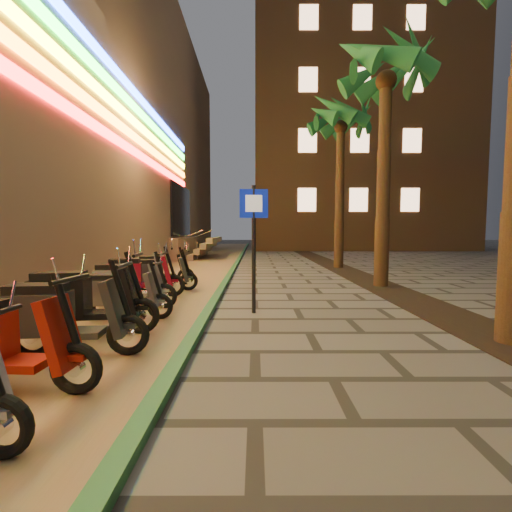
{
  "coord_description": "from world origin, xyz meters",
  "views": [
    {
      "loc": [
        0.0,
        -2.7,
        1.57
      ],
      "look_at": [
        0.01,
        2.46,
        1.2
      ],
      "focal_mm": 24.0,
      "sensor_mm": 36.0,
      "label": 1
    }
  ],
  "objects_px": {
    "pedestrian_sign": "(254,231)",
    "scooter_10": "(137,276)",
    "scooter_8": "(120,294)",
    "scooter_7": "(81,300)",
    "scooter_11": "(159,274)",
    "scooter_9": "(126,284)",
    "scooter_12": "(159,269)",
    "scooter_6": "(60,316)"
  },
  "relations": [
    {
      "from": "pedestrian_sign",
      "to": "scooter_10",
      "type": "relative_size",
      "value": 1.4
    },
    {
      "from": "scooter_8",
      "to": "scooter_10",
      "type": "distance_m",
      "value": 1.95
    },
    {
      "from": "scooter_7",
      "to": "scooter_11",
      "type": "relative_size",
      "value": 1.16
    },
    {
      "from": "scooter_9",
      "to": "scooter_12",
      "type": "xyz_separation_m",
      "value": [
        -0.14,
        2.91,
        -0.02
      ]
    },
    {
      "from": "scooter_6",
      "to": "scooter_9",
      "type": "xyz_separation_m",
      "value": [
        -0.22,
        2.75,
        -0.02
      ]
    },
    {
      "from": "scooter_12",
      "to": "scooter_10",
      "type": "bearing_deg",
      "value": -103.84
    },
    {
      "from": "scooter_12",
      "to": "scooter_11",
      "type": "bearing_deg",
      "value": -88.27
    },
    {
      "from": "scooter_11",
      "to": "scooter_12",
      "type": "bearing_deg",
      "value": 88.68
    },
    {
      "from": "pedestrian_sign",
      "to": "scooter_8",
      "type": "xyz_separation_m",
      "value": [
        -2.38,
        -0.47,
        -1.12
      ]
    },
    {
      "from": "scooter_11",
      "to": "scooter_12",
      "type": "xyz_separation_m",
      "value": [
        -0.3,
        1.04,
        0.01
      ]
    },
    {
      "from": "scooter_10",
      "to": "scooter_11",
      "type": "relative_size",
      "value": 1.11
    },
    {
      "from": "scooter_11",
      "to": "pedestrian_sign",
      "type": "bearing_deg",
      "value": -60.24
    },
    {
      "from": "pedestrian_sign",
      "to": "scooter_6",
      "type": "distance_m",
      "value": 3.5
    },
    {
      "from": "pedestrian_sign",
      "to": "scooter_7",
      "type": "distance_m",
      "value": 3.14
    },
    {
      "from": "pedestrian_sign",
      "to": "scooter_10",
      "type": "bearing_deg",
      "value": 148.74
    },
    {
      "from": "scooter_11",
      "to": "scooter_12",
      "type": "distance_m",
      "value": 1.08
    },
    {
      "from": "scooter_7",
      "to": "scooter_12",
      "type": "bearing_deg",
      "value": 83.61
    },
    {
      "from": "scooter_6",
      "to": "scooter_10",
      "type": "bearing_deg",
      "value": 90.39
    },
    {
      "from": "scooter_6",
      "to": "scooter_11",
      "type": "bearing_deg",
      "value": 85.9
    },
    {
      "from": "scooter_10",
      "to": "scooter_11",
      "type": "height_order",
      "value": "scooter_10"
    },
    {
      "from": "scooter_8",
      "to": "scooter_9",
      "type": "xyz_separation_m",
      "value": [
        -0.23,
        0.89,
        0.05
      ]
    },
    {
      "from": "pedestrian_sign",
      "to": "scooter_7",
      "type": "xyz_separation_m",
      "value": [
        -2.57,
        -1.47,
        -1.02
      ]
    },
    {
      "from": "scooter_10",
      "to": "scooter_12",
      "type": "distance_m",
      "value": 1.89
    },
    {
      "from": "scooter_7",
      "to": "scooter_8",
      "type": "xyz_separation_m",
      "value": [
        0.19,
        1.0,
        -0.1
      ]
    },
    {
      "from": "scooter_7",
      "to": "scooter_11",
      "type": "distance_m",
      "value": 3.76
    },
    {
      "from": "scooter_7",
      "to": "scooter_6",
      "type": "bearing_deg",
      "value": -86.45
    },
    {
      "from": "scooter_10",
      "to": "scooter_12",
      "type": "bearing_deg",
      "value": 76.23
    },
    {
      "from": "scooter_8",
      "to": "scooter_12",
      "type": "relative_size",
      "value": 0.93
    },
    {
      "from": "scooter_6",
      "to": "scooter_12",
      "type": "relative_size",
      "value": 1.08
    },
    {
      "from": "scooter_9",
      "to": "scooter_11",
      "type": "bearing_deg",
      "value": 87.5
    },
    {
      "from": "scooter_11",
      "to": "scooter_12",
      "type": "relative_size",
      "value": 0.98
    },
    {
      "from": "scooter_8",
      "to": "scooter_11",
      "type": "distance_m",
      "value": 2.76
    },
    {
      "from": "scooter_10",
      "to": "scooter_12",
      "type": "height_order",
      "value": "scooter_10"
    },
    {
      "from": "pedestrian_sign",
      "to": "scooter_12",
      "type": "height_order",
      "value": "pedestrian_sign"
    },
    {
      "from": "scooter_6",
      "to": "scooter_7",
      "type": "height_order",
      "value": "scooter_7"
    },
    {
      "from": "pedestrian_sign",
      "to": "scooter_7",
      "type": "bearing_deg",
      "value": -153.87
    },
    {
      "from": "scooter_6",
      "to": "scooter_8",
      "type": "relative_size",
      "value": 1.16
    },
    {
      "from": "scooter_8",
      "to": "scooter_12",
      "type": "bearing_deg",
      "value": 95.56
    },
    {
      "from": "scooter_12",
      "to": "pedestrian_sign",
      "type": "bearing_deg",
      "value": -64.6
    },
    {
      "from": "scooter_8",
      "to": "scooter_10",
      "type": "height_order",
      "value": "scooter_10"
    },
    {
      "from": "pedestrian_sign",
      "to": "scooter_6",
      "type": "bearing_deg",
      "value": -139.33
    },
    {
      "from": "scooter_6",
      "to": "scooter_8",
      "type": "distance_m",
      "value": 1.86
    }
  ]
}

